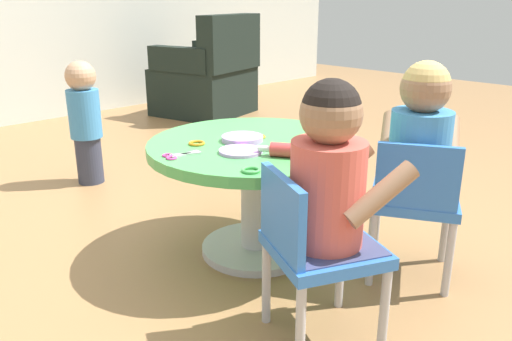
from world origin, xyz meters
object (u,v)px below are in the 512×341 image
object	(u,v)px
craft_table	(256,171)
seated_child_left	(330,172)
child_chair_right	(414,200)
seated_child_right	(421,135)
child_chair_left	(314,248)
armchair_dark	(208,79)
rolling_pin	(291,150)
toddler_standing	(85,119)
craft_scissors	(177,156)

from	to	relation	value
craft_table	seated_child_left	size ratio (longest dim) A/B	1.63
child_chair_right	seated_child_right	distance (m)	0.23
child_chair_left	armchair_dark	distance (m)	3.23
craft_table	rolling_pin	bearing A→B (deg)	-103.96
seated_child_left	child_chair_right	bearing A→B (deg)	0.41
seated_child_right	armchair_dark	xyz separation A→B (m)	(1.24, 2.67, -0.22)
rolling_pin	child_chair_left	bearing A→B (deg)	-127.39
toddler_standing	seated_child_right	bearing A→B (deg)	-78.16
child_chair_left	rolling_pin	size ratio (longest dim) A/B	2.59
armchair_dark	toddler_standing	distance (m)	1.85
craft_scissors	seated_child_left	bearing A→B (deg)	-82.20
craft_table	toddler_standing	size ratio (longest dim) A/B	1.23
craft_table	seated_child_left	xyz separation A→B (m)	(-0.25, -0.54, 0.19)
toddler_standing	child_chair_right	bearing A→B (deg)	-79.37
child_chair_right	craft_scissors	distance (m)	0.85
toddler_standing	seated_child_left	bearing A→B (deg)	-95.50
craft_table	armchair_dark	size ratio (longest dim) A/B	0.95
seated_child_right	rolling_pin	world-z (taller)	seated_child_right
craft_scissors	rolling_pin	bearing A→B (deg)	-46.18
child_chair_right	rolling_pin	world-z (taller)	child_chair_right
seated_child_right	armchair_dark	size ratio (longest dim) A/B	0.59
armchair_dark	craft_scissors	bearing A→B (deg)	-131.65
seated_child_right	craft_scissors	distance (m)	0.85
seated_child_right	armchair_dark	world-z (taller)	armchair_dark
seated_child_right	toddler_standing	size ratio (longest dim) A/B	0.76
armchair_dark	rolling_pin	bearing A→B (deg)	-123.74
craft_table	craft_scissors	bearing A→B (deg)	170.08
seated_child_right	rolling_pin	distance (m)	0.46
child_chair_right	toddler_standing	distance (m)	1.81
craft_table	toddler_standing	distance (m)	1.24
child_chair_left	child_chair_right	world-z (taller)	same
rolling_pin	seated_child_right	bearing A→B (deg)	-39.84
rolling_pin	craft_scissors	world-z (taller)	rolling_pin
child_chair_right	toddler_standing	world-z (taller)	toddler_standing
seated_child_right	craft_scissors	world-z (taller)	seated_child_right
seated_child_right	toddler_standing	xyz separation A→B (m)	(-0.37, 1.76, -0.17)
seated_child_left	seated_child_right	distance (m)	0.54
child_chair_left	seated_child_right	xyz separation A→B (m)	(0.58, 0.01, 0.23)
armchair_dark	child_chair_left	bearing A→B (deg)	-124.17
craft_table	seated_child_right	distance (m)	0.62
craft_table	rolling_pin	size ratio (longest dim) A/B	4.01
child_chair_right	armchair_dark	bearing A→B (deg)	64.64
toddler_standing	armchair_dark	bearing A→B (deg)	29.50
craft_scissors	armchair_dark	bearing A→B (deg)	48.35
child_chair_right	seated_child_right	size ratio (longest dim) A/B	1.05
child_chair_left	craft_scissors	bearing A→B (deg)	94.51
child_chair_right	armchair_dark	size ratio (longest dim) A/B	0.62
seated_child_left	toddler_standing	distance (m)	1.80
seated_child_left	rolling_pin	size ratio (longest dim) A/B	2.47
seated_child_left	craft_scissors	bearing A→B (deg)	97.80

